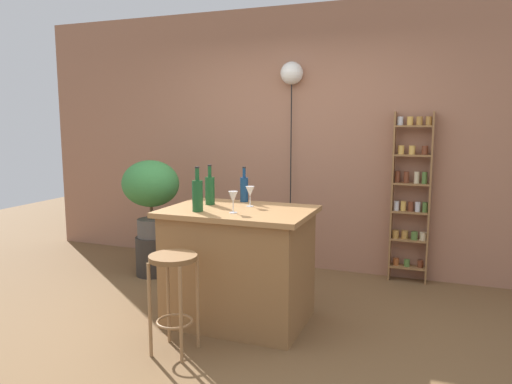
{
  "coord_description": "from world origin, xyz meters",
  "views": [
    {
      "loc": [
        1.46,
        -3.15,
        1.6
      ],
      "look_at": [
        0.05,
        0.55,
        1.02
      ],
      "focal_mm": 34.08,
      "sensor_mm": 36.0,
      "label": 1
    }
  ],
  "objects": [
    {
      "name": "ground",
      "position": [
        0.0,
        0.0,
        0.0
      ],
      "size": [
        12.0,
        12.0,
        0.0
      ],
      "primitive_type": "plane",
      "color": "brown"
    },
    {
      "name": "back_wall",
      "position": [
        0.0,
        1.95,
        1.4
      ],
      "size": [
        6.4,
        0.1,
        2.8
      ],
      "primitive_type": "cube",
      "color": "#9E6B51",
      "rests_on": "ground"
    },
    {
      "name": "kitchen_counter",
      "position": [
        0.0,
        0.3,
        0.46
      ],
      "size": [
        1.15,
        0.81,
        0.92
      ],
      "color": "olive",
      "rests_on": "ground"
    },
    {
      "name": "bar_stool",
      "position": [
        -0.21,
        -0.36,
        0.52
      ],
      "size": [
        0.33,
        0.33,
        0.7
      ],
      "color": "#997047",
      "rests_on": "ground"
    },
    {
      "name": "spice_shelf",
      "position": [
        1.2,
        1.82,
        0.87
      ],
      "size": [
        0.37,
        0.13,
        1.69
      ],
      "color": "olive",
      "rests_on": "ground"
    },
    {
      "name": "plant_stool",
      "position": [
        -1.31,
        1.07,
        0.2
      ],
      "size": [
        0.35,
        0.35,
        0.41
      ],
      "primitive_type": "cylinder",
      "color": "#2D2823",
      "rests_on": "ground"
    },
    {
      "name": "potted_plant",
      "position": [
        -1.31,
        1.07,
        0.92
      ],
      "size": [
        0.6,
        0.54,
        0.8
      ],
      "color": "#514C47",
      "rests_on": "plant_stool"
    },
    {
      "name": "bottle_vinegar",
      "position": [
        -0.3,
        0.4,
        1.04
      ],
      "size": [
        0.08,
        0.08,
        0.33
      ],
      "color": "#194C23",
      "rests_on": "kitchen_counter"
    },
    {
      "name": "bottle_soda_blue",
      "position": [
        -0.09,
        0.63,
        1.03
      ],
      "size": [
        0.07,
        0.07,
        0.3
      ],
      "color": "navy",
      "rests_on": "kitchen_counter"
    },
    {
      "name": "bottle_spirits_clear",
      "position": [
        -0.25,
        0.09,
        1.05
      ],
      "size": [
        0.08,
        0.08,
        0.34
      ],
      "color": "#194C23",
      "rests_on": "kitchen_counter"
    },
    {
      "name": "wine_glass_left",
      "position": [
        0.04,
        0.43,
        1.04
      ],
      "size": [
        0.07,
        0.07,
        0.16
      ],
      "color": "silver",
      "rests_on": "kitchen_counter"
    },
    {
      "name": "wine_glass_center",
      "position": [
        0.03,
        0.13,
        1.04
      ],
      "size": [
        0.07,
        0.07,
        0.16
      ],
      "color": "silver",
      "rests_on": "kitchen_counter"
    },
    {
      "name": "pendant_globe_light",
      "position": [
        -0.04,
        1.84,
        2.07
      ],
      "size": [
        0.24,
        0.24,
        2.22
      ],
      "color": "black",
      "rests_on": "ground"
    }
  ]
}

